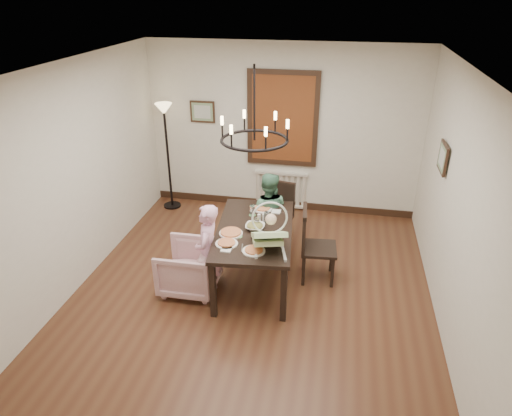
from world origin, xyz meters
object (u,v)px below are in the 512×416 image
(chair_far, at_px, (276,216))
(elderly_woman, at_px, (208,259))
(chair_right, at_px, (319,245))
(seated_man, at_px, (268,220))
(armchair, at_px, (189,267))
(baby_bouncer, at_px, (269,233))
(dining_table, at_px, (255,234))
(floor_lamp, at_px, (168,159))
(drinking_glass, at_px, (257,224))

(chair_far, height_order, elderly_woman, elderly_woman)
(chair_right, xyz_separation_m, seated_man, (-0.77, 0.55, -0.00))
(chair_right, xyz_separation_m, armchair, (-1.61, -0.56, -0.19))
(elderly_woman, bearing_deg, chair_right, 112.20)
(seated_man, xyz_separation_m, baby_bouncer, (0.21, -1.19, 0.47))
(dining_table, relative_size, armchair, 2.48)
(elderly_woman, bearing_deg, chair_far, 152.26)
(chair_right, height_order, floor_lamp, floor_lamp)
(chair_far, relative_size, floor_lamp, 0.54)
(armchair, distance_m, elderly_woman, 0.35)
(elderly_woman, height_order, drinking_glass, elderly_woman)
(elderly_woman, xyz_separation_m, floor_lamp, (-1.37, 2.33, 0.38))
(chair_right, relative_size, seated_man, 1.00)
(elderly_woman, distance_m, seated_man, 1.29)
(drinking_glass, bearing_deg, seated_man, 89.01)
(chair_far, height_order, floor_lamp, floor_lamp)
(baby_bouncer, bearing_deg, drinking_glass, 101.22)
(elderly_woman, xyz_separation_m, seated_man, (0.55, 1.17, -0.01))
(armchair, xyz_separation_m, elderly_woman, (0.28, -0.06, 0.20))
(chair_far, bearing_deg, drinking_glass, -84.28)
(baby_bouncer, bearing_deg, chair_far, 79.70)
(drinking_glass, distance_m, floor_lamp, 2.70)
(armchair, distance_m, seated_man, 1.40)
(armchair, height_order, elderly_woman, elderly_woman)
(dining_table, xyz_separation_m, elderly_woman, (-0.51, -0.41, -0.18))
(dining_table, distance_m, floor_lamp, 2.69)
(chair_right, bearing_deg, baby_bouncer, 133.69)
(dining_table, relative_size, elderly_woman, 1.69)
(chair_right, bearing_deg, drinking_glass, 98.82)
(seated_man, relative_size, drinking_glass, 8.01)
(baby_bouncer, bearing_deg, elderly_woman, 163.20)
(seated_man, distance_m, baby_bouncer, 1.30)
(chair_far, bearing_deg, baby_bouncer, -73.21)
(chair_right, xyz_separation_m, drinking_glass, (-0.79, -0.19, 0.33))
(chair_far, xyz_separation_m, floor_lamp, (-2.01, 0.96, 0.41))
(chair_right, distance_m, drinking_glass, 0.88)
(dining_table, xyz_separation_m, armchair, (-0.79, -0.35, -0.38))
(baby_bouncer, xyz_separation_m, floor_lamp, (-2.13, 2.35, -0.09))
(seated_man, distance_m, floor_lamp, 2.28)
(chair_far, relative_size, elderly_woman, 0.94)
(drinking_glass, bearing_deg, elderly_woman, -141.45)
(chair_right, distance_m, baby_bouncer, 0.97)
(chair_far, bearing_deg, chair_right, -36.02)
(dining_table, relative_size, baby_bouncer, 2.90)
(chair_right, relative_size, baby_bouncer, 1.70)
(dining_table, bearing_deg, drinking_glass, 18.80)
(elderly_woman, relative_size, floor_lamp, 0.58)
(dining_table, distance_m, elderly_woman, 0.68)
(dining_table, height_order, floor_lamp, floor_lamp)
(chair_far, xyz_separation_m, elderly_woman, (-0.64, -1.38, 0.03))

